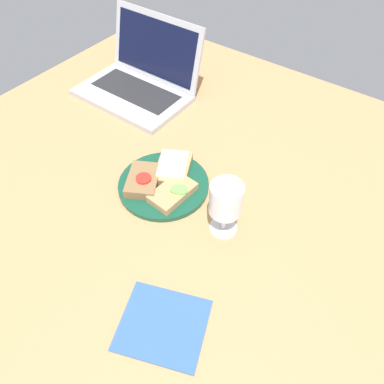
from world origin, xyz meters
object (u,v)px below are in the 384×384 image
sandwich_with_cheese (173,167)px  laptop (140,79)px  plate (164,185)px  napkin (163,325)px  wine_glass (226,201)px  sandwich_with_cucumber (173,192)px  sandwich_with_tomato (144,180)px

sandwich_with_cheese → laptop: laptop is taller
plate → napkin: plate is taller
napkin → wine_glass: bearing=97.1°
napkin → laptop: bearing=134.3°
laptop → sandwich_with_cheese: bearing=-36.6°
sandwich_with_cucumber → sandwich_with_tomato: 8.00cm
plate → wine_glass: bearing=-5.9°
plate → sandwich_with_tomato: size_ratio=1.74×
plate → napkin: bearing=-51.1°
laptop → sandwich_with_tomato: bearing=-47.5°
sandwich_with_cucumber → napkin: (17.17, -24.93, -2.07)cm
plate → laptop: bearing=138.9°
plate → sandwich_with_cheese: size_ratio=1.64×
wine_glass → sandwich_with_cucumber: bearing=179.3°
sandwich_with_cheese → laptop: size_ratio=0.40×
sandwich_with_cucumber → wine_glass: (14.09, -0.18, 6.99)cm
plate → laptop: laptop is taller
sandwich_with_cheese → napkin: (22.06, -31.21, -2.35)cm
sandwich_with_tomato → laptop: 40.93cm
sandwich_with_tomato → napkin: (25.10, -23.85, -2.32)cm
sandwich_with_tomato → napkin: size_ratio=0.81×
wine_glass → laptop: laptop is taller
napkin → plate: bearing=128.9°
sandwich_with_cheese → napkin: size_ratio=0.86×
plate → wine_glass: wine_glass is taller
wine_glass → napkin: 26.54cm
sandwich_with_cucumber → sandwich_with_cheese: (-4.89, 6.28, 0.28)cm
plate → sandwich_with_tomato: (-3.62, -2.81, 1.89)cm
plate → sandwich_with_cucumber: (4.30, -1.73, 1.64)cm
sandwich_with_tomato → laptop: size_ratio=0.37×
wine_glass → laptop: 57.84cm
sandwich_with_tomato → laptop: laptop is taller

